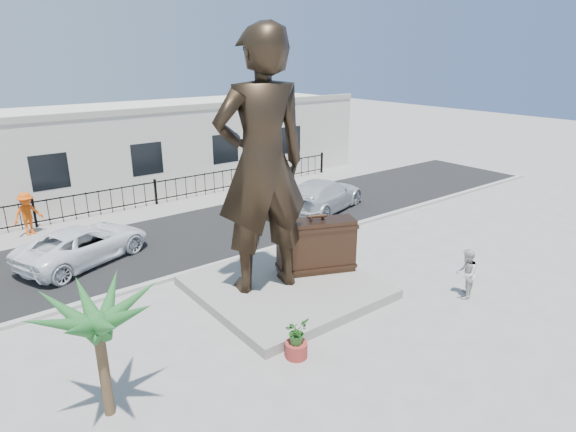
# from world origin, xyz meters

# --- Properties ---
(ground) EXTENTS (100.00, 100.00, 0.00)m
(ground) POSITION_xyz_m (0.00, 0.00, 0.00)
(ground) COLOR #9E9991
(ground) RESTS_ON ground
(street) EXTENTS (40.00, 7.00, 0.01)m
(street) POSITION_xyz_m (0.00, 8.00, 0.01)
(street) COLOR black
(street) RESTS_ON ground
(curb) EXTENTS (40.00, 0.25, 0.12)m
(curb) POSITION_xyz_m (0.00, 4.50, 0.06)
(curb) COLOR #A5A399
(curb) RESTS_ON ground
(far_sidewalk) EXTENTS (40.00, 2.50, 0.02)m
(far_sidewalk) POSITION_xyz_m (0.00, 12.00, 0.01)
(far_sidewalk) COLOR #9E9991
(far_sidewalk) RESTS_ON ground
(plinth) EXTENTS (5.20, 5.20, 0.30)m
(plinth) POSITION_xyz_m (-0.50, 1.50, 0.15)
(plinth) COLOR gray
(plinth) RESTS_ON ground
(fence) EXTENTS (22.00, 0.10, 1.20)m
(fence) POSITION_xyz_m (0.00, 12.80, 0.60)
(fence) COLOR black
(fence) RESTS_ON ground
(building) EXTENTS (28.00, 7.00, 4.40)m
(building) POSITION_xyz_m (0.00, 17.00, 2.20)
(building) COLOR silver
(building) RESTS_ON ground
(statue) EXTENTS (3.15, 2.41, 7.73)m
(statue) POSITION_xyz_m (-1.12, 1.79, 4.16)
(statue) COLOR black
(statue) RESTS_ON plinth
(suitcase) EXTENTS (2.64, 1.73, 1.78)m
(suitcase) POSITION_xyz_m (0.86, 1.60, 1.19)
(suitcase) COLOR #342116
(suitcase) RESTS_ON plinth
(tourist) EXTENTS (0.96, 0.89, 1.58)m
(tourist) POSITION_xyz_m (3.69, -2.18, 0.79)
(tourist) COLOR silver
(tourist) RESTS_ON ground
(car_white) EXTENTS (5.26, 3.83, 1.33)m
(car_white) POSITION_xyz_m (-4.84, 7.81, 0.68)
(car_white) COLOR white
(car_white) RESTS_ON street
(car_silver) EXTENTS (5.70, 3.74, 1.53)m
(car_silver) POSITION_xyz_m (5.93, 6.99, 0.78)
(car_silver) COLOR silver
(car_silver) RESTS_ON street
(worker) EXTENTS (1.32, 1.00, 1.82)m
(worker) POSITION_xyz_m (-5.87, 11.99, 0.93)
(worker) COLOR #E7510C
(worker) RESTS_ON far_sidewalk
(palm_tree) EXTENTS (1.80, 1.80, 3.20)m
(palm_tree) POSITION_xyz_m (-6.75, -0.60, 0.00)
(palm_tree) COLOR #205924
(palm_tree) RESTS_ON ground
(planter) EXTENTS (0.56, 0.56, 0.40)m
(planter) POSITION_xyz_m (-2.39, -1.45, 0.20)
(planter) COLOR #9C2F29
(planter) RESTS_ON ground
(shrub) EXTENTS (0.71, 0.67, 0.64)m
(shrub) POSITION_xyz_m (-2.39, -1.45, 0.72)
(shrub) COLOR #2A6520
(shrub) RESTS_ON planter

